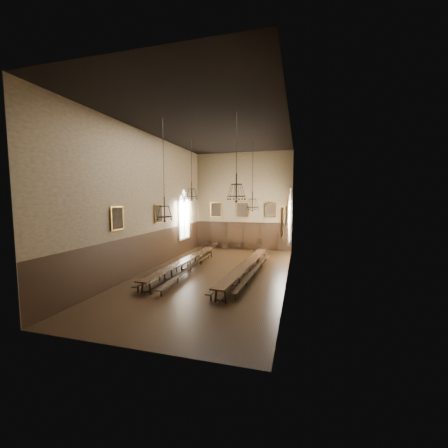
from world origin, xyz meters
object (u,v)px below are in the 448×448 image
at_px(chandelier_front_left, 164,210).
at_px(chandelier_front_right, 236,191).
at_px(chair_0, 207,245).
at_px(chandelier_back_right, 252,202).
at_px(chair_4, 246,247).
at_px(bench_right_inner, 238,271).
at_px(bench_right_outer, 255,272).
at_px(chair_1, 215,245).
at_px(table_right, 246,270).
at_px(chandelier_back_left, 192,193).
at_px(chair_2, 225,246).
at_px(bench_left_outer, 177,268).
at_px(table_left, 185,265).
at_px(chair_3, 237,247).
at_px(chair_5, 259,247).
at_px(bench_left_inner, 191,268).

relative_size(chandelier_front_left, chandelier_front_right, 1.25).
xyz_separation_m(chair_0, chandelier_back_right, (5.44, -6.23, 4.20)).
height_order(chair_4, chandelier_front_right, chandelier_front_right).
relative_size(bench_right_inner, bench_right_outer, 1.07).
bearing_deg(chair_0, chair_1, -11.86).
height_order(table_right, chandelier_front_left, chandelier_front_left).
xyz_separation_m(bench_right_outer, chandelier_back_left, (-4.84, 1.78, 4.90)).
bearing_deg(bench_right_inner, chandelier_back_right, 77.44).
bearing_deg(chair_2, chair_0, -178.50).
xyz_separation_m(bench_right_outer, chair_0, (-5.96, 8.22, 0.02)).
bearing_deg(chair_4, chair_1, -177.88).
relative_size(chair_1, chair_4, 0.99).
bearing_deg(chair_2, bench_right_inner, -69.11).
bearing_deg(chair_0, bench_left_outer, -97.93).
xyz_separation_m(chair_0, chair_4, (3.85, 0.08, 0.00)).
bearing_deg(chandelier_back_left, bench_right_outer, -20.20).
bearing_deg(table_left, chair_0, 99.43).
bearing_deg(chair_3, chandelier_front_left, -98.28).
distance_m(chair_1, chair_5, 4.17).
bearing_deg(chandelier_front_left, chair_3, 82.53).
height_order(bench_right_outer, chandelier_front_right, chandelier_front_right).
distance_m(table_right, chandelier_front_left, 6.13).
bearing_deg(chair_5, chair_0, -161.31).
bearing_deg(chair_0, bench_right_inner, -73.30).
bearing_deg(chandelier_front_left, chair_4, 78.20).
bearing_deg(table_right, chair_1, 118.59).
distance_m(bench_left_inner, bench_right_inner, 3.08).
relative_size(bench_right_outer, chandelier_front_right, 2.14).
distance_m(bench_right_outer, chair_0, 10.16).
height_order(bench_left_outer, chair_5, chair_5).
relative_size(table_right, chair_3, 11.89).
distance_m(bench_left_outer, chair_2, 8.71).
xyz_separation_m(chair_5, chandelier_back_right, (0.43, -6.35, 4.18)).
relative_size(chair_0, chair_1, 1.01).
xyz_separation_m(chair_5, chandelier_front_left, (-3.53, -11.37, 3.81)).
height_order(table_left, bench_right_outer, table_left).
xyz_separation_m(bench_left_inner, chair_0, (-1.89, 8.62, 0.01)).
relative_size(chair_4, chandelier_back_left, 0.22).
bearing_deg(table_left, chair_2, 86.99).
distance_m(chandelier_back_left, chandelier_front_right, 6.39).
distance_m(table_right, chair_3, 8.90).
relative_size(table_left, chandelier_front_left, 1.86).
relative_size(chair_5, chandelier_back_right, 0.21).
relative_size(table_left, chair_2, 10.27).
height_order(bench_right_outer, chandelier_back_left, chandelier_back_left).
bearing_deg(bench_left_outer, chandelier_back_left, 84.09).
bearing_deg(chandelier_back_left, bench_right_inner, -27.10).
bearing_deg(bench_right_outer, chair_3, 109.84).
distance_m(bench_left_inner, chair_1, 8.71).
bearing_deg(table_left, chandelier_front_left, -88.30).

